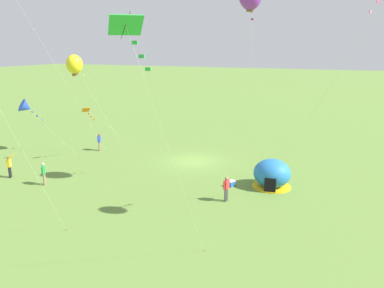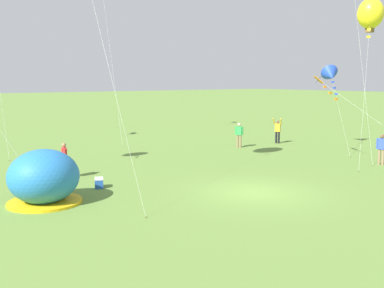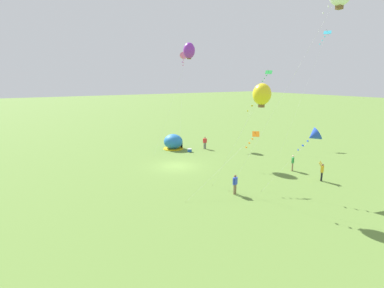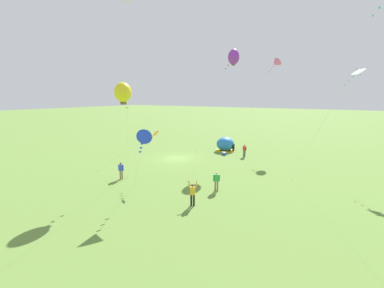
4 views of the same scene
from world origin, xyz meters
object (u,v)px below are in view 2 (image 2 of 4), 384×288
at_px(person_arms_raised, 278,130).
at_px(kite_yellow, 371,14).
at_px(cooler_box, 99,183).
at_px(kite_blue, 331,75).
at_px(person_near_tent, 64,158).
at_px(kite_orange, 324,85).
at_px(person_center_field, 382,148).
at_px(popup_tent, 44,178).
at_px(person_far_back, 239,134).

relative_size(person_arms_raised, kite_yellow, 0.20).
bearing_deg(cooler_box, kite_blue, 4.19).
relative_size(person_near_tent, kite_yellow, 0.18).
height_order(kite_yellow, kite_orange, kite_yellow).
bearing_deg(person_center_field, kite_orange, 113.61).
bearing_deg(kite_blue, person_center_field, -117.63).
height_order(person_near_tent, kite_yellow, kite_yellow).
xyz_separation_m(popup_tent, person_near_tent, (2.28, 3.82, -0.03)).
height_order(person_arms_raised, kite_blue, kite_blue).
distance_m(popup_tent, person_far_back, 16.91).
distance_m(popup_tent, cooler_box, 3.05).
bearing_deg(kite_yellow, kite_orange, 149.91).
height_order(cooler_box, person_near_tent, person_near_tent).
distance_m(cooler_box, person_far_back, 13.98).
relative_size(cooler_box, person_near_tent, 0.37).
bearing_deg(kite_yellow, person_arms_raised, 83.92).
distance_m(popup_tent, person_center_field, 18.05).
xyz_separation_m(person_far_back, person_near_tent, (-13.48, -2.29, 0.00)).
bearing_deg(kite_yellow, popup_tent, 174.77).
distance_m(kite_yellow, kite_orange, 4.83).
height_order(popup_tent, person_near_tent, popup_tent).
xyz_separation_m(person_far_back, kite_yellow, (2.88, -7.82, 7.51)).
bearing_deg(person_near_tent, person_far_back, 9.63).
distance_m(person_arms_raised, person_center_field, 9.48).
bearing_deg(popup_tent, kite_blue, 6.48).
bearing_deg(person_far_back, kite_yellow, -69.79).
bearing_deg(person_far_back, person_arms_raised, -3.25).
relative_size(cooler_box, person_far_back, 0.37).
bearing_deg(person_near_tent, person_arms_raised, 6.90).
xyz_separation_m(person_far_back, person_center_field, (1.96, -9.53, 0.00)).
xyz_separation_m(person_arms_raised, person_near_tent, (-17.17, -2.08, -0.03)).
bearing_deg(kite_blue, person_arms_raised, 110.07).
relative_size(cooler_box, person_arms_raised, 0.34).
xyz_separation_m(kite_yellow, kite_orange, (-2.23, 1.29, -4.09)).
relative_size(person_center_field, kite_yellow, 0.18).
relative_size(person_far_back, kite_blue, 0.30).
xyz_separation_m(person_arms_raised, person_center_field, (-1.73, -9.32, -0.03)).
height_order(person_center_field, kite_blue, kite_blue).
relative_size(person_near_tent, kite_orange, 0.21).
xyz_separation_m(cooler_box, kite_yellow, (15.88, -2.74, 8.25)).
distance_m(person_far_back, person_arms_raised, 3.69).
bearing_deg(person_center_field, cooler_box, 163.41).
relative_size(cooler_box, kite_blue, 0.11).
height_order(cooler_box, person_arms_raised, person_arms_raised).
bearing_deg(kite_orange, kite_yellow, -30.09).
xyz_separation_m(person_arms_raised, kite_yellow, (-0.81, -7.61, 7.47)).
xyz_separation_m(cooler_box, kite_orange, (13.65, -1.45, 4.16)).
bearing_deg(person_arms_raised, kite_blue, -69.93).
height_order(person_far_back, person_center_field, same).
relative_size(person_center_field, kite_orange, 0.21).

